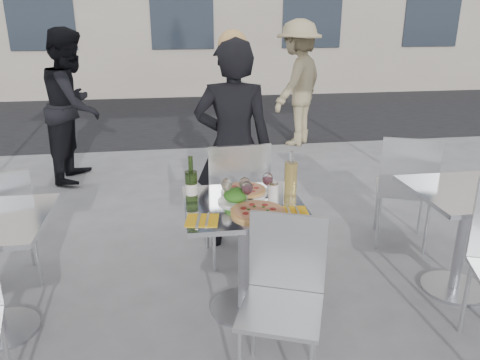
{
  "coord_description": "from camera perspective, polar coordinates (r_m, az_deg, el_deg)",
  "views": [
    {
      "loc": [
        -0.43,
        -2.59,
        1.83
      ],
      "look_at": [
        0.0,
        0.15,
        0.85
      ],
      "focal_mm": 35.0,
      "sensor_mm": 36.0,
      "label": 1
    }
  ],
  "objects": [
    {
      "name": "wineglass_red_b",
      "position": [
        2.92,
        3.38,
        0.01
      ],
      "size": [
        0.07,
        0.07,
        0.16
      ],
      "color": "white",
      "rests_on": "main_table"
    },
    {
      "name": "pedestrian_a",
      "position": [
        5.7,
        -19.68,
        8.52
      ],
      "size": [
        0.75,
        0.91,
        1.71
      ],
      "primitive_type": "imported",
      "rotation": [
        0.0,
        0.0,
        1.44
      ],
      "color": "black",
      "rests_on": "ground"
    },
    {
      "name": "carafe",
      "position": [
        2.93,
        6.19,
        0.21
      ],
      "size": [
        0.08,
        0.08,
        0.29
      ],
      "color": "tan",
      "rests_on": "main_table"
    },
    {
      "name": "wine_bottle",
      "position": [
        2.83,
        -5.95,
        -0.62
      ],
      "size": [
        0.07,
        0.08,
        0.29
      ],
      "color": "#385520",
      "rests_on": "main_table"
    },
    {
      "name": "sugar_shaker",
      "position": [
        2.92,
        4.09,
        -1.21
      ],
      "size": [
        0.06,
        0.06,
        0.11
      ],
      "color": "white",
      "rests_on": "main_table"
    },
    {
      "name": "woman_diner",
      "position": [
        3.71,
        -0.83,
        4.02
      ],
      "size": [
        0.68,
        0.51,
        1.68
      ],
      "primitive_type": "imported",
      "rotation": [
        0.0,
        0.0,
        2.95
      ],
      "color": "black",
      "rests_on": "ground"
    },
    {
      "name": "chair_near",
      "position": [
        2.45,
        5.37,
        -12.86
      ],
      "size": [
        0.52,
        0.53,
        0.88
      ],
      "rotation": [
        0.0,
        0.0,
        -0.38
      ],
      "color": "silver",
      "rests_on": "ground"
    },
    {
      "name": "street_asphalt",
      "position": [
        9.28,
        -6.14,
        8.01
      ],
      "size": [
        24.0,
        5.0,
        0.0
      ],
      "primitive_type": "cube",
      "color": "black",
      "rests_on": "ground"
    },
    {
      "name": "wineglass_red_a",
      "position": [
        2.76,
        0.89,
        -1.09
      ],
      "size": [
        0.07,
        0.07,
        0.16
      ],
      "color": "white",
      "rests_on": "main_table"
    },
    {
      "name": "napkin_right",
      "position": [
        2.73,
        6.41,
        -3.9
      ],
      "size": [
        0.2,
        0.2,
        0.01
      ],
      "rotation": [
        0.0,
        0.0,
        -0.1
      ],
      "color": "yellow",
      "rests_on": "main_table"
    },
    {
      "name": "ground",
      "position": [
        3.2,
        0.43,
        -15.42
      ],
      "size": [
        80.0,
        80.0,
        0.0
      ],
      "primitive_type": "plane",
      "color": "slate"
    },
    {
      "name": "salad_plate",
      "position": [
        2.85,
        -0.52,
        -2.03
      ],
      "size": [
        0.22,
        0.22,
        0.09
      ],
      "color": "white",
      "rests_on": "main_table"
    },
    {
      "name": "chair_far",
      "position": [
        3.47,
        -0.4,
        -1.63
      ],
      "size": [
        0.47,
        0.48,
        0.98
      ],
      "rotation": [
        0.0,
        0.0,
        3.19
      ],
      "color": "silver",
      "rests_on": "ground"
    },
    {
      "name": "pizza_near",
      "position": [
        2.7,
        2.22,
        -3.89
      ],
      "size": [
        0.32,
        0.32,
        0.02
      ],
      "color": "tan",
      "rests_on": "main_table"
    },
    {
      "name": "napkin_left",
      "position": [
        2.62,
        -4.66,
        -4.88
      ],
      "size": [
        0.21,
        0.21,
        0.01
      ],
      "rotation": [
        0.0,
        0.0,
        -0.17
      ],
      "color": "yellow",
      "rests_on": "main_table"
    },
    {
      "name": "wineglass_white_a",
      "position": [
        2.82,
        -1.64,
        -0.66
      ],
      "size": [
        0.07,
        0.07,
        0.16
      ],
      "color": "white",
      "rests_on": "main_table"
    },
    {
      "name": "side_chair_rfar",
      "position": [
        3.96,
        19.58,
        -0.31
      ],
      "size": [
        0.57,
        0.58,
        0.95
      ],
      "rotation": [
        0.0,
        0.0,
        2.75
      ],
      "color": "silver",
      "rests_on": "ground"
    },
    {
      "name": "wineglass_white_b",
      "position": [
        2.83,
        0.59,
        -0.56
      ],
      "size": [
        0.07,
        0.07,
        0.16
      ],
      "color": "white",
      "rests_on": "main_table"
    },
    {
      "name": "side_table_right",
      "position": [
        3.48,
        25.73,
        -4.37
      ],
      "size": [
        0.72,
        0.72,
        0.75
      ],
      "color": "#B7BABF",
      "rests_on": "ground"
    },
    {
      "name": "main_table",
      "position": [
        2.92,
        0.46,
        -6.73
      ],
      "size": [
        0.72,
        0.72,
        0.75
      ],
      "color": "#B7BABF",
      "rests_on": "ground"
    },
    {
      "name": "side_chair_lfar",
      "position": [
        3.55,
        -27.01,
        -4.39
      ],
      "size": [
        0.53,
        0.54,
        0.88
      ],
      "rotation": [
        0.0,
        0.0,
        3.54
      ],
      "color": "silver",
      "rests_on": "ground"
    },
    {
      "name": "pizza_far",
      "position": [
        3.0,
        0.58,
        -1.31
      ],
      "size": [
        0.31,
        0.31,
        0.03
      ],
      "color": "white",
      "rests_on": "main_table"
    },
    {
      "name": "pedestrian_b",
      "position": [
        6.96,
        7.05,
        11.6
      ],
      "size": [
        1.25,
        1.31,
        1.79
      ],
      "primitive_type": "imported",
      "rotation": [
        0.0,
        0.0,
        4.02
      ],
      "color": "tan",
      "rests_on": "ground"
    }
  ]
}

